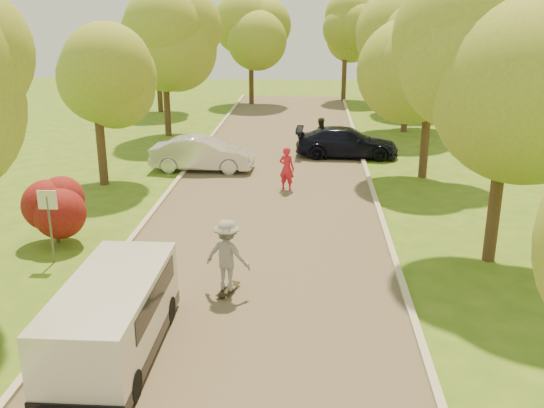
% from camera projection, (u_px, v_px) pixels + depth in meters
% --- Properties ---
extents(ground, '(100.00, 100.00, 0.00)m').
position_uv_depth(ground, '(237.00, 342.00, 13.40)').
color(ground, '#376017').
rests_on(ground, ground).
extents(road, '(8.00, 60.00, 0.01)m').
position_uv_depth(road, '(265.00, 220.00, 20.98)').
color(road, '#4C4438').
rests_on(road, ground).
extents(curb_left, '(0.18, 60.00, 0.12)m').
position_uv_depth(curb_left, '(149.00, 216.00, 21.21)').
color(curb_left, '#B2AD9E').
rests_on(curb_left, ground).
extents(curb_right, '(0.18, 60.00, 0.12)m').
position_uv_depth(curb_right, '(382.00, 221.00, 20.71)').
color(curb_right, '#B2AD9E').
rests_on(curb_right, ground).
extents(street_sign, '(0.55, 0.06, 2.17)m').
position_uv_depth(street_sign, '(49.00, 211.00, 17.06)').
color(street_sign, '#59595E').
rests_on(street_sign, ground).
extents(red_shrub, '(1.70, 1.70, 1.95)m').
position_uv_depth(red_shrub, '(55.00, 209.00, 18.66)').
color(red_shrub, '#382619').
rests_on(red_shrub, ground).
extents(tree_l_midb, '(4.30, 4.20, 6.62)m').
position_uv_depth(tree_l_midb, '(99.00, 72.00, 23.77)').
color(tree_l_midb, '#382619').
rests_on(tree_l_midb, ground).
extents(tree_l_far, '(4.92, 4.80, 7.79)m').
position_uv_depth(tree_l_far, '(167.00, 37.00, 32.95)').
color(tree_l_far, '#382619').
rests_on(tree_l_far, ground).
extents(tree_r_mida, '(5.13, 5.00, 7.95)m').
position_uv_depth(tree_r_mida, '(520.00, 67.00, 15.97)').
color(tree_r_mida, '#382619').
rests_on(tree_r_mida, ground).
extents(tree_r_midb, '(4.51, 4.40, 7.01)m').
position_uv_depth(tree_r_midb, '(436.00, 62.00, 24.74)').
color(tree_r_midb, '#382619').
rests_on(tree_r_midb, ground).
extents(tree_r_far, '(5.33, 5.20, 8.34)m').
position_uv_depth(tree_r_far, '(415.00, 29.00, 33.88)').
color(tree_r_far, '#382619').
rests_on(tree_r_far, ground).
extents(tree_bg_a, '(5.12, 5.00, 7.72)m').
position_uv_depth(tree_bg_a, '(160.00, 33.00, 40.73)').
color(tree_bg_a, '#382619').
rests_on(tree_bg_a, ground).
extents(tree_bg_b, '(5.12, 5.00, 7.95)m').
position_uv_depth(tree_bg_b, '(411.00, 29.00, 41.50)').
color(tree_bg_b, '#382619').
rests_on(tree_bg_b, ground).
extents(tree_bg_c, '(4.92, 4.80, 7.33)m').
position_uv_depth(tree_bg_c, '(254.00, 35.00, 44.24)').
color(tree_bg_c, '#382619').
rests_on(tree_bg_c, ground).
extents(tree_bg_d, '(5.12, 5.00, 7.72)m').
position_uv_depth(tree_bg_d, '(349.00, 30.00, 45.61)').
color(tree_bg_d, '#382619').
rests_on(tree_bg_d, ground).
extents(minivan, '(1.83, 4.59, 1.71)m').
position_uv_depth(minivan, '(113.00, 316.00, 12.64)').
color(minivan, silver).
rests_on(minivan, ground).
extents(silver_sedan, '(4.62, 1.71, 1.51)m').
position_uv_depth(silver_sedan, '(202.00, 154.00, 27.13)').
color(silver_sedan, silver).
rests_on(silver_sedan, ground).
extents(dark_sedan, '(5.04, 2.18, 1.44)m').
position_uv_depth(dark_sedan, '(347.00, 142.00, 29.56)').
color(dark_sedan, black).
rests_on(dark_sedan, ground).
extents(longboard, '(0.54, 1.00, 0.11)m').
position_uv_depth(longboard, '(228.00, 289.00, 15.65)').
color(longboard, black).
rests_on(longboard, ground).
extents(skateboarder, '(1.36, 1.02, 1.87)m').
position_uv_depth(skateboarder, '(227.00, 255.00, 15.35)').
color(skateboarder, gray).
rests_on(skateboarder, longboard).
extents(person_striped, '(0.76, 0.65, 1.78)m').
position_uv_depth(person_striped, '(287.00, 169.00, 24.16)').
color(person_striped, red).
rests_on(person_striped, ground).
extents(person_olive, '(0.90, 0.73, 1.77)m').
position_uv_depth(person_olive, '(320.00, 135.00, 30.38)').
color(person_olive, '#30331E').
rests_on(person_olive, ground).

